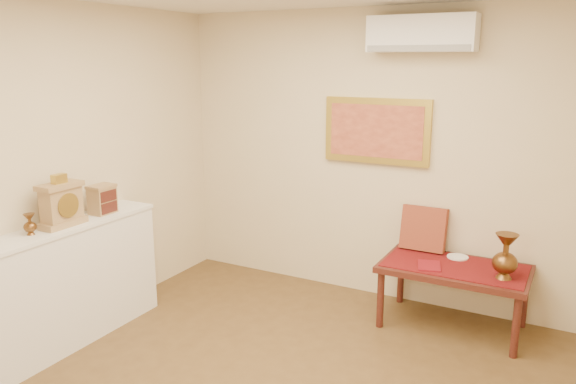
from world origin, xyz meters
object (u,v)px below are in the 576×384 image
Objects in this scene: brass_urn_tall at (506,251)px; mantel_clock at (62,204)px; wooden_chest at (102,199)px; display_ledge at (50,291)px; low_table at (454,273)px.

brass_urn_tall is 3.46m from mantel_clock.
display_ledge is at bearing -92.39° from wooden_chest.
brass_urn_tall is 0.22× the size of display_ledge.
brass_urn_tall is 3.29m from wooden_chest.
mantel_clock reaches higher than brass_urn_tall.
low_table is (2.65, 1.71, -0.67)m from mantel_clock.
low_table is at bearing 165.02° from brass_urn_tall.
mantel_clock reaches higher than low_table.
mantel_clock is at bearing -89.43° from wooden_chest.
mantel_clock is at bearing -152.18° from brass_urn_tall.
low_table is at bearing 32.93° from mantel_clock.
mantel_clock is at bearing -147.07° from low_table.
low_table is (2.65, 1.30, -0.62)m from wooden_chest.
display_ledge is 0.68m from mantel_clock.
mantel_clock is 1.68× the size of wooden_chest.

